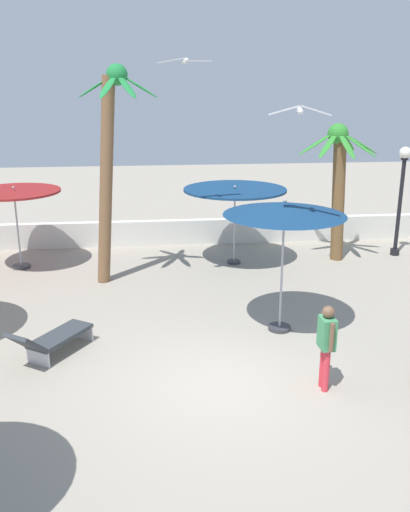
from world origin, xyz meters
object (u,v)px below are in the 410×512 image
patio_umbrella_4 (235,192)px  seagull_1 (300,111)px  patio_umbrella_0 (285,210)px  lounge_chair_0 (52,339)px  seagull_0 (185,61)px  patio_umbrella_3 (14,196)px  palm_tree_2 (109,156)px  guest_1 (327,340)px  lamp_post_2 (401,190)px  palm_tree_1 (338,175)px

patio_umbrella_4 → seagull_1: bearing=-88.0°
patio_umbrella_0 → lounge_chair_0: bearing=-171.0°
seagull_0 → lounge_chair_0: bearing=-132.1°
patio_umbrella_3 → lounge_chair_0: patio_umbrella_3 is taller
patio_umbrella_4 → lounge_chair_0: size_ratio=1.61×
patio_umbrella_3 → palm_tree_2: palm_tree_2 is taller
patio_umbrella_0 → lounge_chair_0: 5.36m
patio_umbrella_3 → guest_1: (6.76, -7.52, -1.19)m
palm_tree_2 → patio_umbrella_4: bearing=19.1°
patio_umbrella_3 → seagull_1: bearing=-42.8°
patio_umbrella_3 → guest_1: bearing=-48.1°
patio_umbrella_3 → seagull_0: size_ratio=1.99×
patio_umbrella_3 → patio_umbrella_0: bearing=-37.4°
lamp_post_2 → guest_1: lamp_post_2 is taller
seagull_1 → patio_umbrella_3: bearing=137.2°
patio_umbrella_0 → palm_tree_1: (2.83, 4.84, -0.09)m
patio_umbrella_3 → lounge_chair_0: size_ratio=1.39×
patio_umbrella_0 → patio_umbrella_3: patio_umbrella_0 is taller
patio_umbrella_0 → guest_1: 3.06m
palm_tree_2 → seagull_1: palm_tree_2 is taller
palm_tree_1 → lamp_post_2: 2.19m
lamp_post_2 → seagull_1: (-5.00, -6.07, 2.64)m
palm_tree_2 → palm_tree_1: bearing=10.9°
patio_umbrella_4 → seagull_0: size_ratio=2.30×
lounge_chair_0 → palm_tree_2: bearing=76.7°
palm_tree_1 → seagull_1: (-2.88, -5.84, 2.12)m
patio_umbrella_4 → patio_umbrella_3: bearing=177.9°
seagull_0 → seagull_1: seagull_0 is taller
palm_tree_2 → lounge_chair_0: size_ratio=3.03×
lamp_post_2 → lounge_chair_0: lamp_post_2 is taller
guest_1 → seagull_0: seagull_0 is taller
patio_umbrella_0 → palm_tree_2: 5.24m
palm_tree_2 → lamp_post_2: palm_tree_2 is taller
patio_umbrella_3 → lamp_post_2: size_ratio=0.77×
palm_tree_1 → palm_tree_2: (-6.58, -1.26, 0.82)m
patio_umbrella_3 → lounge_chair_0: bearing=-72.8°
guest_1 → seagull_0: 7.17m
patio_umbrella_3 → patio_umbrella_4: bearing=-2.1°
patio_umbrella_0 → patio_umbrella_4: bearing=93.1°
lamp_post_2 → palm_tree_2: bearing=-170.2°
patio_umbrella_4 → lamp_post_2: size_ratio=0.89×
palm_tree_1 → palm_tree_2: size_ratio=0.72×
palm_tree_2 → seagull_1: 6.03m
patio_umbrella_0 → seagull_1: (-0.06, -1.00, 2.03)m
patio_umbrella_0 → seagull_0: (-1.86, 2.47, 2.99)m
patio_umbrella_4 → seagull_1: size_ratio=2.69×
patio_umbrella_0 → seagull_1: size_ratio=2.62×
lamp_post_2 → lounge_chair_0: (-9.72, -5.83, -1.70)m
patio_umbrella_3 → lamp_post_2: lamp_post_2 is taller
patio_umbrella_0 → lamp_post_2: size_ratio=0.86×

